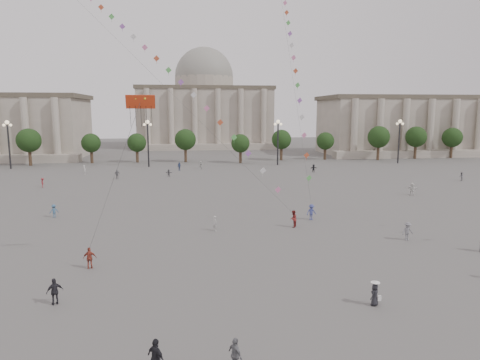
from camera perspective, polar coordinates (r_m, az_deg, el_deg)
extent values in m
plane|color=#4F4D4B|center=(31.90, 3.95, -13.84)|extent=(360.00, 360.00, 0.00)
cube|color=gray|center=(147.81, 26.52, 6.40)|extent=(80.00, 22.00, 16.00)
cube|color=brown|center=(147.80, 26.76, 9.72)|extent=(81.60, 22.44, 1.20)
cube|color=gray|center=(137.50, 29.26, 3.14)|extent=(84.00, 4.00, 2.00)
cube|color=gray|center=(158.99, -4.72, 8.15)|extent=(46.00, 30.00, 20.00)
cube|color=brown|center=(159.18, -4.77, 11.97)|extent=(46.92, 30.60, 1.20)
cube|color=gray|center=(142.44, -4.44, 4.43)|extent=(48.30, 4.00, 2.00)
cylinder|color=gray|center=(159.29, -4.78, 12.65)|extent=(21.00, 21.00, 5.00)
sphere|color=gray|center=(159.47, -4.80, 13.54)|extent=(21.00, 21.00, 21.00)
cylinder|color=#3B2B1D|center=(113.43, -25.42, 2.79)|extent=(0.70, 0.70, 3.52)
sphere|color=black|center=(113.14, -25.55, 4.64)|extent=(5.12, 5.12, 5.12)
cylinder|color=#3B2B1D|center=(110.16, -19.50, 2.98)|extent=(0.70, 0.70, 3.52)
sphere|color=black|center=(109.86, -19.60, 4.89)|extent=(5.12, 5.12, 5.12)
cylinder|color=#3B2B1D|center=(108.12, -13.28, 3.16)|extent=(0.70, 0.70, 3.52)
sphere|color=black|center=(107.82, -13.35, 5.10)|extent=(5.12, 5.12, 5.12)
cylinder|color=#3B2B1D|center=(107.40, -6.90, 3.29)|extent=(0.70, 0.70, 3.52)
sphere|color=black|center=(107.10, -6.94, 5.25)|extent=(5.12, 5.12, 5.12)
cylinder|color=#3B2B1D|center=(108.02, -0.51, 3.39)|extent=(0.70, 0.70, 3.52)
sphere|color=black|center=(107.72, -0.51, 5.34)|extent=(5.12, 5.12, 5.12)
cylinder|color=#3B2B1D|center=(109.95, 5.73, 3.45)|extent=(0.70, 0.70, 3.52)
sphere|color=black|center=(109.65, 5.76, 5.36)|extent=(5.12, 5.12, 5.12)
cylinder|color=#3B2B1D|center=(113.12, 11.69, 3.46)|extent=(0.70, 0.70, 3.52)
sphere|color=black|center=(112.84, 11.75, 5.32)|extent=(5.12, 5.12, 5.12)
cylinder|color=#3B2B1D|center=(117.44, 17.26, 3.44)|extent=(0.70, 0.70, 3.52)
sphere|color=black|center=(117.17, 17.35, 5.23)|extent=(5.12, 5.12, 5.12)
cylinder|color=#3B2B1D|center=(122.79, 22.40, 3.39)|extent=(0.70, 0.70, 3.52)
sphere|color=black|center=(122.53, 22.50, 5.10)|extent=(5.12, 5.12, 5.12)
cylinder|color=#3B2B1D|center=(129.04, 27.07, 3.32)|extent=(0.70, 0.70, 3.52)
sphere|color=black|center=(128.79, 27.19, 4.95)|extent=(5.12, 5.12, 5.12)
cylinder|color=#262628|center=(106.72, -28.43, 3.98)|extent=(0.36, 0.36, 10.00)
sphere|color=#FFE5B2|center=(106.49, -28.64, 6.77)|extent=(0.90, 0.90, 0.90)
sphere|color=#FFE5B2|center=(106.76, -28.97, 6.42)|extent=(0.60, 0.60, 0.60)
sphere|color=#FFE5B2|center=(106.24, -28.27, 6.47)|extent=(0.60, 0.60, 0.60)
cylinder|color=#262628|center=(99.60, -12.15, 4.58)|extent=(0.36, 0.36, 10.00)
sphere|color=#FFE5B2|center=(99.35, -12.25, 7.57)|extent=(0.90, 0.90, 0.90)
sphere|color=#FFE5B2|center=(99.44, -12.64, 7.21)|extent=(0.60, 0.60, 0.60)
sphere|color=#FFE5B2|center=(99.30, -11.83, 7.24)|extent=(0.60, 0.60, 0.60)
cylinder|color=#262628|center=(101.25, 5.06, 4.82)|extent=(0.36, 0.36, 10.00)
sphere|color=#FFE5B2|center=(101.00, 5.10, 7.76)|extent=(0.90, 0.90, 0.90)
sphere|color=#FFE5B2|center=(100.88, 4.71, 7.42)|extent=(0.60, 0.60, 0.60)
sphere|color=#FFE5B2|center=(101.16, 5.49, 7.42)|extent=(0.60, 0.60, 0.60)
cylinder|color=#262628|center=(111.28, 20.42, 4.67)|extent=(0.36, 0.36, 10.00)
sphere|color=#FFE5B2|center=(111.05, 20.57, 7.34)|extent=(0.90, 0.90, 0.90)
sphere|color=#FFE5B2|center=(110.75, 20.23, 7.04)|extent=(0.60, 0.60, 0.60)
sphere|color=#FFE5B2|center=(111.39, 20.88, 7.02)|extent=(0.60, 0.60, 0.60)
imported|color=#394E81|center=(92.53, -8.10, 1.82)|extent=(1.08, 1.05, 1.82)
imported|color=beige|center=(94.62, -5.28, 2.01)|extent=(1.27, 1.65, 1.74)
imported|color=slate|center=(45.02, 21.45, -6.38)|extent=(1.28, 0.87, 1.83)
imported|color=silver|center=(69.50, 21.96, -1.11)|extent=(1.83, 1.12, 1.88)
imported|color=black|center=(90.33, 9.78, 1.55)|extent=(1.59, 0.71, 1.65)
imported|color=silver|center=(91.69, -20.03, 1.30)|extent=(0.72, 0.80, 1.83)
imported|color=slate|center=(83.69, -9.47, 0.93)|extent=(1.48, 0.79, 1.52)
imported|color=#AFAFAB|center=(45.33, -3.33, -5.78)|extent=(0.55, 0.68, 1.62)
imported|color=slate|center=(83.22, -16.08, 0.75)|extent=(1.13, 0.65, 1.80)
imported|color=maroon|center=(78.24, -24.82, -0.32)|extent=(0.84, 1.15, 1.60)
imported|color=slate|center=(87.67, 27.41, 0.42)|extent=(0.92, 0.98, 1.60)
imported|color=#3A5F83|center=(55.52, -23.56, -3.79)|extent=(1.17, 0.99, 1.58)
imported|color=maroon|center=(36.71, -19.40, -9.78)|extent=(1.07, 0.56, 1.75)
imported|color=black|center=(22.14, -11.13, -22.26)|extent=(1.11, 1.12, 1.90)
imported|color=slate|center=(22.21, -0.63, -22.27)|extent=(0.85, 1.08, 1.71)
imported|color=#242329|center=(31.08, -23.46, -13.47)|extent=(1.12, 0.87, 1.77)
imported|color=maroon|center=(46.96, 7.13, -5.15)|extent=(1.06, 1.14, 1.87)
imported|color=#3A4283|center=(50.41, 9.50, -4.24)|extent=(1.31, 0.91, 1.85)
imported|color=black|center=(29.89, 17.54, -14.37)|extent=(0.85, 0.81, 1.47)
cone|color=white|center=(29.55, 17.62, -12.79)|extent=(0.52, 0.52, 0.14)
cylinder|color=white|center=(29.57, 17.61, -12.89)|extent=(0.60, 0.60, 0.02)
cube|color=white|center=(29.93, 18.09, -14.74)|extent=(0.22, 0.10, 0.35)
cube|color=red|center=(33.90, -13.13, 10.12)|extent=(2.23, 0.67, 1.02)
cube|color=green|center=(33.90, -13.75, 10.52)|extent=(0.36, 0.22, 0.34)
cube|color=#2053B1|center=(33.83, -12.56, 10.57)|extent=(0.36, 0.22, 0.34)
sphere|color=yellow|center=(33.86, -13.76, 10.53)|extent=(0.20, 0.20, 0.20)
sphere|color=yellow|center=(33.79, -12.56, 10.57)|extent=(0.20, 0.20, 0.20)
cylinder|color=#3F3F3F|center=(34.66, -16.42, 0.36)|extent=(0.02, 0.02, 12.40)
cylinder|color=#3F3F3F|center=(62.02, -16.66, 18.05)|extent=(0.02, 0.02, 67.60)
cube|color=pink|center=(47.09, 5.10, -1.30)|extent=(0.76, 0.25, 0.76)
cube|color=silver|center=(47.62, 3.08, 1.26)|extent=(0.76, 0.25, 0.76)
cube|color=#9C5AB5|center=(48.32, 1.12, 3.57)|extent=(0.76, 0.25, 0.76)
cube|color=#54B151|center=(49.15, -0.80, 5.70)|extent=(0.76, 0.25, 0.76)
cube|color=#BD4D2C|center=(50.11, -2.66, 7.68)|extent=(0.76, 0.25, 0.76)
cube|color=pink|center=(51.17, -4.46, 9.51)|extent=(0.76, 0.25, 0.76)
cube|color=silver|center=(52.32, -6.21, 11.21)|extent=(0.76, 0.25, 0.76)
cube|color=#9C5AB5|center=(53.57, -7.89, 12.80)|extent=(0.76, 0.25, 0.76)
cube|color=#54B151|center=(54.89, -9.51, 14.26)|extent=(0.76, 0.25, 0.76)
cube|color=#BD4D2C|center=(56.28, -11.08, 15.62)|extent=(0.76, 0.25, 0.76)
cube|color=pink|center=(57.74, -12.58, 16.88)|extent=(0.76, 0.25, 0.76)
cube|color=silver|center=(59.25, -14.03, 18.05)|extent=(0.76, 0.25, 0.76)
cube|color=#9C5AB5|center=(60.82, -15.42, 19.13)|extent=(0.76, 0.25, 0.76)
cube|color=#54B151|center=(62.43, -16.76, 20.14)|extent=(0.76, 0.25, 0.76)
cube|color=#BD4D2C|center=(64.09, -18.04, 21.06)|extent=(0.76, 0.25, 0.76)
cylinder|color=#3F3F3F|center=(74.80, 5.79, 21.30)|extent=(0.02, 0.02, 72.53)
cube|color=#54B151|center=(51.38, 9.20, 0.26)|extent=(0.76, 0.25, 0.76)
cube|color=#BD4D2C|center=(52.75, 8.87, 3.28)|extent=(0.76, 0.25, 0.76)
cube|color=pink|center=(54.28, 8.55, 5.92)|extent=(0.76, 0.25, 0.76)
cube|color=silver|center=(55.91, 8.25, 8.30)|extent=(0.76, 0.25, 0.76)
cube|color=#9C5AB5|center=(57.64, 7.96, 10.46)|extent=(0.76, 0.25, 0.76)
cube|color=#54B151|center=(59.44, 7.68, 12.43)|extent=(0.76, 0.25, 0.76)
cube|color=#BD4D2C|center=(61.30, 7.41, 14.23)|extent=(0.76, 0.25, 0.76)
cube|color=pink|center=(63.22, 7.16, 15.89)|extent=(0.76, 0.25, 0.76)
cube|color=silver|center=(65.18, 6.91, 17.41)|extent=(0.76, 0.25, 0.76)
cube|color=#9C5AB5|center=(67.18, 6.68, 18.82)|extent=(0.76, 0.25, 0.76)
cube|color=#54B151|center=(69.22, 6.46, 20.12)|extent=(0.76, 0.25, 0.76)
cube|color=#BD4D2C|center=(71.28, 6.24, 21.32)|extent=(0.76, 0.25, 0.76)
cube|color=pink|center=(73.37, 6.03, 22.44)|extent=(0.76, 0.25, 0.76)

